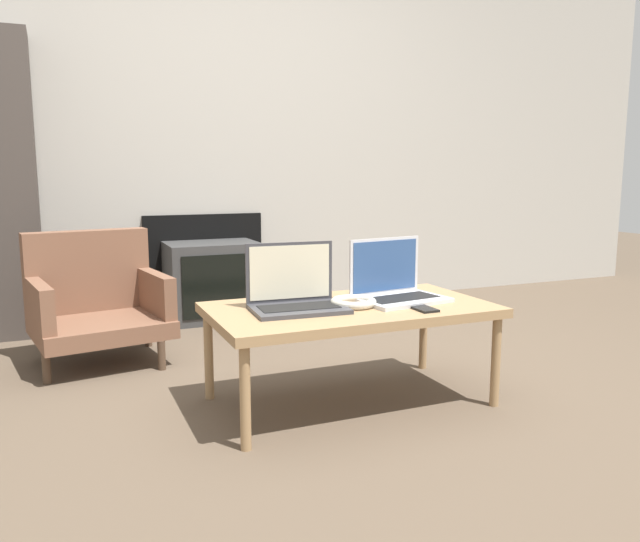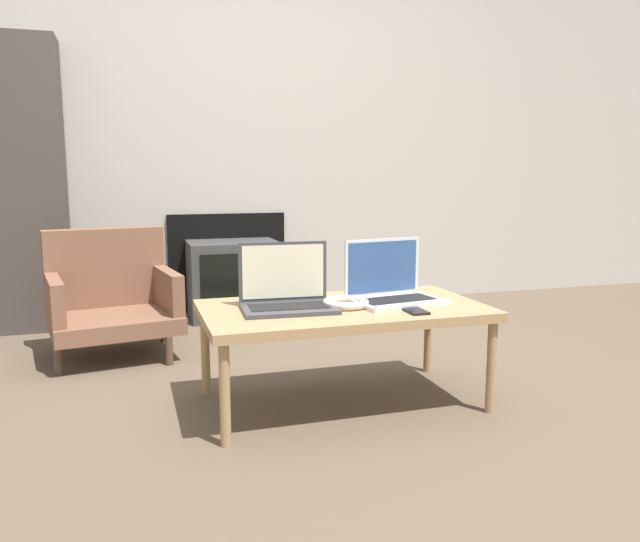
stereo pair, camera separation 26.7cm
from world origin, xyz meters
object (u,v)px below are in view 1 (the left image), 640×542
at_px(laptop_right, 395,287).
at_px(headphones, 353,302).
at_px(armchair, 95,299).
at_px(phone, 422,308).
at_px(tv, 212,281).
at_px(laptop_left, 295,295).

xyz_separation_m(laptop_right, headphones, (-0.21, -0.04, -0.04)).
relative_size(headphones, armchair, 0.27).
relative_size(phone, tv, 0.27).
distance_m(laptop_left, phone, 0.48).
height_order(laptop_left, tv, laptop_left).
xyz_separation_m(headphones, phone, (0.21, -0.15, -0.01)).
relative_size(phone, armchair, 0.22).
xyz_separation_m(headphones, armchair, (-0.88, 1.03, -0.11)).
distance_m(laptop_right, armchair, 1.48).
bearing_deg(armchair, laptop_right, -51.56).
bearing_deg(laptop_left, laptop_right, 3.74).
bearing_deg(headphones, phone, -34.83).
distance_m(laptop_right, tv, 1.65).
bearing_deg(armchair, headphones, -58.86).
xyz_separation_m(laptop_left, headphones, (0.22, -0.04, -0.04)).
relative_size(laptop_right, phone, 2.53).
bearing_deg(armchair, laptop_left, -65.69).
bearing_deg(armchair, tv, 31.02).
bearing_deg(laptop_left, armchair, 127.71).
relative_size(laptop_left, armchair, 0.54).
xyz_separation_m(phone, tv, (-0.38, 1.79, -0.16)).
height_order(tv, armchair, armchair).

